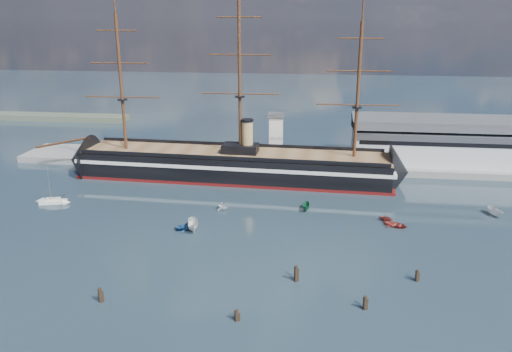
# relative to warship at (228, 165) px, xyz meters

# --- Properties ---
(ground) EXTENTS (600.00, 600.00, 0.00)m
(ground) POSITION_rel_warship_xyz_m (9.77, -20.00, -4.04)
(ground) COLOR #222E38
(ground) RESTS_ON ground
(quay) EXTENTS (180.00, 18.00, 2.00)m
(quay) POSITION_rel_warship_xyz_m (19.77, 16.00, -4.04)
(quay) COLOR slate
(quay) RESTS_ON ground
(warehouse) EXTENTS (63.00, 21.00, 11.60)m
(warehouse) POSITION_rel_warship_xyz_m (67.77, 20.00, 3.95)
(warehouse) COLOR #B7BABC
(warehouse) RESTS_ON ground
(quay_tower) EXTENTS (5.00, 5.00, 15.00)m
(quay_tower) POSITION_rel_warship_xyz_m (12.77, 13.00, 5.72)
(quay_tower) COLOR silver
(quay_tower) RESTS_ON ground
(warship) EXTENTS (113.18, 19.74, 53.94)m
(warship) POSITION_rel_warship_xyz_m (0.00, 0.00, 0.00)
(warship) COLOR black
(warship) RESTS_ON ground
(sailboat) EXTENTS (6.87, 3.62, 10.55)m
(sailboat) POSITION_rel_warship_xyz_m (-39.87, -26.19, -3.37)
(sailboat) COLOR silver
(sailboat) RESTS_ON ground
(motorboat_a) EXTENTS (7.61, 4.65, 2.86)m
(motorboat_a) POSITION_rel_warship_xyz_m (-0.76, -37.92, -4.04)
(motorboat_a) COLOR silver
(motorboat_a) RESTS_ON ground
(motorboat_b) EXTENTS (2.82, 3.62, 1.58)m
(motorboat_b) POSITION_rel_warship_xyz_m (-2.14, -37.22, -4.04)
(motorboat_b) COLOR navy
(motorboat_b) RESTS_ON ground
(motorboat_c) EXTENTS (5.30, 1.96, 2.12)m
(motorboat_c) POSITION_rel_warship_xyz_m (23.44, -22.65, -4.04)
(motorboat_c) COLOR #155D39
(motorboat_c) RESTS_ON ground
(motorboat_d) EXTENTS (5.61, 5.60, 2.03)m
(motorboat_d) POSITION_rel_warship_xyz_m (3.18, -24.91, -4.04)
(motorboat_d) COLOR white
(motorboat_d) RESTS_ON ground
(motorboat_e) EXTENTS (2.51, 3.30, 1.44)m
(motorboat_e) POSITION_rel_warship_xyz_m (43.79, -30.12, -4.04)
(motorboat_e) COLOR #9E362E
(motorboat_e) RESTS_ON ground
(motorboat_f) EXTENTS (6.49, 3.86, 2.44)m
(motorboat_f) POSITION_rel_warship_xyz_m (67.72, -20.62, -4.04)
(motorboat_f) COLOR silver
(motorboat_f) RESTS_ON ground
(motorboat_g) EXTENTS (4.07, 5.60, 1.88)m
(motorboat_g) POSITION_rel_warship_xyz_m (41.80, -27.18, -4.04)
(motorboat_g) COLOR maroon
(motorboat_g) RESTS_ON ground
(piling_near_left) EXTENTS (0.64, 0.64, 3.27)m
(piling_near_left) POSITION_rel_warship_xyz_m (-8.79, -68.03, -4.04)
(piling_near_left) COLOR black
(piling_near_left) RESTS_ON ground
(piling_near_mid) EXTENTS (0.64, 0.64, 2.61)m
(piling_near_mid) POSITION_rel_warship_xyz_m (14.30, -70.42, -4.04)
(piling_near_mid) COLOR black
(piling_near_mid) RESTS_ON ground
(piling_near_right) EXTENTS (0.64, 0.64, 3.09)m
(piling_near_right) POSITION_rel_warship_xyz_m (34.19, -64.66, -4.04)
(piling_near_right) COLOR black
(piling_near_right) RESTS_ON ground
(piling_far_right) EXTENTS (0.64, 0.64, 2.90)m
(piling_far_right) POSITION_rel_warship_xyz_m (44.04, -54.35, -4.04)
(piling_far_right) COLOR black
(piling_far_right) RESTS_ON ground
(piling_extra) EXTENTS (0.64, 0.64, 3.71)m
(piling_extra) POSITION_rel_warship_xyz_m (22.73, -57.09, -4.04)
(piling_extra) COLOR black
(piling_extra) RESTS_ON ground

